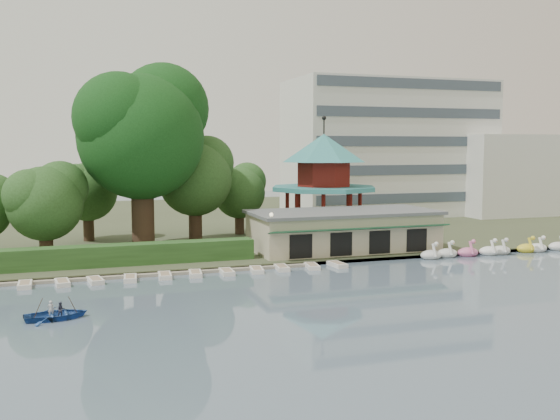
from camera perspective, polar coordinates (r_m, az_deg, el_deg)
name	(u,v)px	position (r m, az deg, el deg)	size (l,w,h in m)	color
ground_plane	(342,319)	(39.37, 5.65, -9.89)	(220.00, 220.00, 0.00)	slate
shore	(190,221)	(88.56, -8.24, -1.02)	(220.00, 70.00, 0.40)	#424930
embankment	(261,266)	(55.15, -1.75, -5.16)	(220.00, 0.60, 0.30)	gray
dock	(121,276)	(52.93, -14.32, -5.84)	(34.00, 1.60, 0.24)	gray
boathouse	(343,230)	(62.60, 5.80, -1.81)	(18.60, 9.39, 3.90)	#BBAE8F
pavilion	(324,174)	(72.11, 4.01, 3.29)	(12.40, 12.40, 13.50)	#BBAE8F
office_building	(407,153)	(96.49, 11.54, 5.15)	(38.00, 18.00, 20.00)	silver
hedge	(82,257)	(55.84, -17.68, -4.10)	(30.00, 2.00, 1.80)	#2C5322
lamp_post	(271,227)	(56.68, -0.80, -1.59)	(0.36, 0.36, 4.28)	black
big_tree	(142,127)	(63.14, -12.46, 7.39)	(13.54, 12.62, 18.69)	#3A281C
small_trees	(101,190)	(65.93, -16.02, 1.76)	(39.75, 16.75, 11.47)	#3A281C
swan_boats	(504,250)	(66.13, 19.78, -3.45)	(18.02, 2.10, 1.92)	silver
moored_rowboats	(147,277)	(51.68, -12.08, -6.00)	(34.71, 2.75, 0.36)	silver
rowboat_with_passengers	(56,310)	(41.45, -19.81, -8.63)	(5.62, 4.27, 2.01)	#234993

